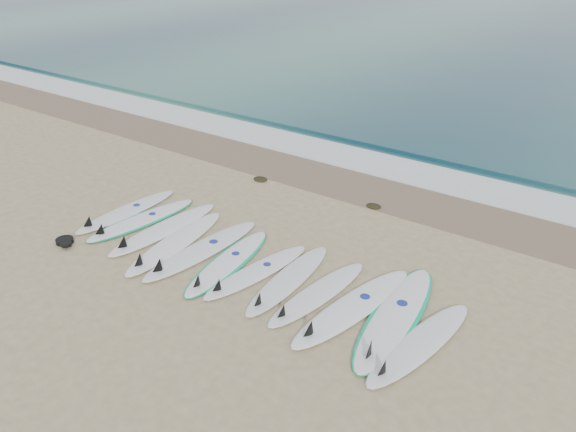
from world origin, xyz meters
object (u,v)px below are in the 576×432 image
Objects in this scene: surfboard_6 at (255,272)px; surfboard_11 at (418,345)px; leash_coil at (65,241)px; surfboard_0 at (124,212)px.

surfboard_11 is (3.01, -0.12, 0.00)m from surfboard_6.
surfboard_6 is at bearing 19.15° from leash_coil.
surfboard_6 is 3.01m from surfboard_11.
surfboard_11 is at bearing 6.35° from surfboard_6.
surfboard_11 is (6.58, -0.35, -0.00)m from surfboard_0.
leash_coil is (0.06, -1.44, -0.01)m from surfboard_0.
surfboard_0 reaches higher than surfboard_11.
surfboard_11 is at bearing 9.54° from leash_coil.
leash_coil is (-3.51, -1.22, -0.00)m from surfboard_6.
surfboard_11 reaches higher than surfboard_6.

